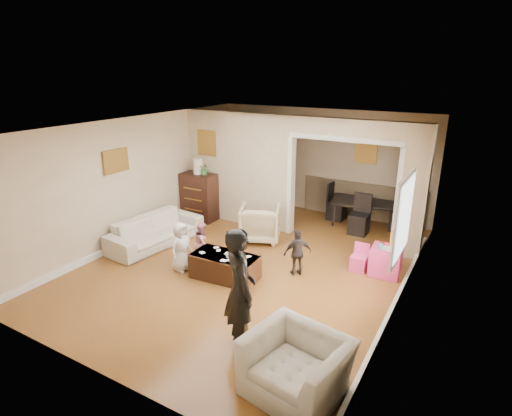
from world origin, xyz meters
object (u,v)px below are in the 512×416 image
Objects in this scene: armchair_front at (296,366)px; child_kneel_b at (203,243)px; coffee_table at (225,266)px; sofa at (156,231)px; dining_table at (367,213)px; armchair_back at (260,223)px; adult_person at (240,290)px; table_lamp at (198,166)px; child_toddler at (298,253)px; dresser at (199,197)px; play_table at (386,261)px; child_kneel_a at (181,247)px; cyan_cup at (381,246)px; coffee_cup at (228,255)px.

child_kneel_b is at bearing 153.32° from armchair_front.
armchair_front is at bearing -39.90° from coffee_table.
dining_table is at bearing -40.30° from sofa.
armchair_back is 3.65m from adult_person.
sofa is at bearing -85.72° from table_lamp.
adult_person is (1.55, -3.28, 0.46)m from armchair_back.
armchair_back is at bearing -142.72° from dining_table.
sofa is 2.42× the size of child_toddler.
child_kneel_b is at bearing -51.28° from dresser.
play_table is at bearing -91.96° from child_kneel_b.
dining_table is 4.14m from child_kneel_b.
dresser is 1.23× the size of child_kneel_a.
sofa is 2.47× the size of armchair_back.
dresser is 0.69× the size of dining_table.
armchair_front is at bearing 101.65° from armchair_back.
armchair_front is 1.16× the size of child_kneel_a.
sofa reaches higher than cyan_cup.
coffee_table is at bearing -147.04° from play_table.
armchair_front is at bearing -93.17° from play_table.
child_kneel_b is (1.38, -0.20, 0.10)m from sofa.
child_toddler is (3.13, 0.25, 0.13)m from sofa.
coffee_table is 0.78m from child_kneel_b.
armchair_front is 11.48× the size of coffee_cup.
cyan_cup is at bearing -8.40° from dresser.
adult_person is at bearing 50.90° from child_toddler.
coffee_cup reaches higher than coffee_table.
sofa is at bearing -39.48° from child_toddler.
armchair_front is 2.90m from coffee_table.
table_lamp is at bearing -4.29° from adult_person.
coffee_cup is (0.10, -0.05, 0.26)m from coffee_table.
cyan_cup reaches higher than coffee_cup.
armchair_front is 0.94× the size of dresser.
armchair_back is 2.03m from child_kneel_a.
child_kneel_b is (-3.11, -1.26, 0.15)m from play_table.
adult_person is (3.33, -1.97, 0.54)m from sofa.
coffee_table is (2.08, -0.50, -0.08)m from sofa.
sofa is 1.93× the size of armchair_front.
cyan_cup is 3.25m from child_kneel_b.
child_kneel_a is (-0.95, -0.10, -0.02)m from coffee_cup.
adult_person is (3.45, -3.66, -0.48)m from table_lamp.
adult_person is (-0.19, -5.32, 0.56)m from dining_table.
coffee_table is at bearing -97.37° from sofa.
armchair_back is 0.51× the size of dining_table.
armchair_back is at bearing 102.28° from coffee_cup.
coffee_cup is 0.96m from child_kneel_a.
table_lamp is 3.32m from coffee_cup.
coffee_cup is 0.12× the size of child_kneel_b.
table_lamp reaches higher than play_table.
armchair_back is 1.71m from child_toddler.
armchair_back is at bearing 134.37° from armchair_front.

